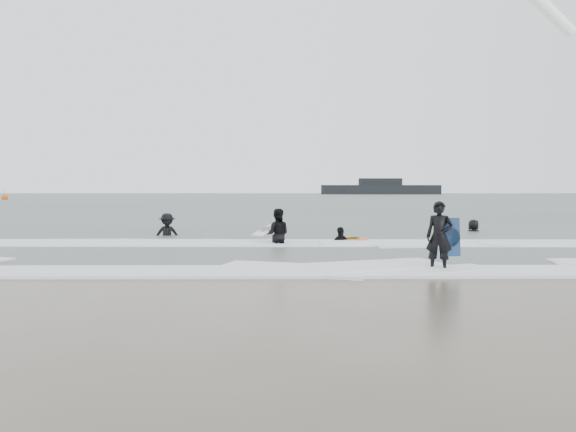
{
  "coord_description": "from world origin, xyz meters",
  "views": [
    {
      "loc": [
        0.18,
        -14.17,
        2.1
      ],
      "look_at": [
        0.0,
        5.0,
        1.1
      ],
      "focal_mm": 35.0,
      "sensor_mm": 36.0,
      "label": 1
    }
  ],
  "objects_px": {
    "surfer_wading": "(277,245)",
    "surfer_right_near": "(341,242)",
    "surfer_centre": "(439,271)",
    "surfer_right_far": "(473,232)",
    "vessel_horizon": "(380,189)",
    "buoy": "(5,197)",
    "surfer_breaker": "(167,237)"
  },
  "relations": [
    {
      "from": "surfer_breaker",
      "to": "vessel_horizon",
      "type": "height_order",
      "value": "vessel_horizon"
    },
    {
      "from": "surfer_right_far",
      "to": "buoy",
      "type": "bearing_deg",
      "value": -66.75
    },
    {
      "from": "surfer_wading",
      "to": "vessel_horizon",
      "type": "bearing_deg",
      "value": -97.21
    },
    {
      "from": "surfer_wading",
      "to": "buoy",
      "type": "bearing_deg",
      "value": -53.48
    },
    {
      "from": "surfer_centre",
      "to": "surfer_wading",
      "type": "relative_size",
      "value": 0.94
    },
    {
      "from": "surfer_wading",
      "to": "surfer_breaker",
      "type": "distance_m",
      "value": 5.76
    },
    {
      "from": "surfer_wading",
      "to": "surfer_right_far",
      "type": "bearing_deg",
      "value": -144.07
    },
    {
      "from": "surfer_right_near",
      "to": "vessel_horizon",
      "type": "height_order",
      "value": "vessel_horizon"
    },
    {
      "from": "surfer_breaker",
      "to": "buoy",
      "type": "relative_size",
      "value": 1.12
    },
    {
      "from": "surfer_wading",
      "to": "buoy",
      "type": "height_order",
      "value": "buoy"
    },
    {
      "from": "surfer_wading",
      "to": "vessel_horizon",
      "type": "xyz_separation_m",
      "value": [
        24.06,
        131.88,
        1.6
      ]
    },
    {
      "from": "surfer_wading",
      "to": "vessel_horizon",
      "type": "height_order",
      "value": "vessel_horizon"
    },
    {
      "from": "surfer_right_near",
      "to": "surfer_right_far",
      "type": "bearing_deg",
      "value": -171.94
    },
    {
      "from": "surfer_breaker",
      "to": "surfer_right_far",
      "type": "relative_size",
      "value": 1.05
    },
    {
      "from": "surfer_wading",
      "to": "buoy",
      "type": "xyz_separation_m",
      "value": [
        -45.47,
        68.98,
        0.42
      ]
    },
    {
      "from": "surfer_centre",
      "to": "surfer_right_far",
      "type": "bearing_deg",
      "value": 88.2
    },
    {
      "from": "surfer_wading",
      "to": "surfer_right_near",
      "type": "relative_size",
      "value": 1.08
    },
    {
      "from": "surfer_centre",
      "to": "surfer_right_near",
      "type": "bearing_deg",
      "value": 123.53
    },
    {
      "from": "surfer_wading",
      "to": "buoy",
      "type": "distance_m",
      "value": 82.62
    },
    {
      "from": "surfer_right_far",
      "to": "buoy",
      "type": "height_order",
      "value": "buoy"
    },
    {
      "from": "surfer_right_near",
      "to": "buoy",
      "type": "relative_size",
      "value": 1.05
    },
    {
      "from": "surfer_right_near",
      "to": "vessel_horizon",
      "type": "xyz_separation_m",
      "value": [
        21.67,
        130.66,
        1.6
      ]
    },
    {
      "from": "surfer_right_far",
      "to": "surfer_wading",
      "type": "bearing_deg",
      "value": 15.39
    },
    {
      "from": "vessel_horizon",
      "to": "surfer_wading",
      "type": "bearing_deg",
      "value": -100.34
    },
    {
      "from": "surfer_right_near",
      "to": "surfer_right_far",
      "type": "xyz_separation_m",
      "value": [
        6.47,
        4.5,
        0.0
      ]
    },
    {
      "from": "surfer_centre",
      "to": "vessel_horizon",
      "type": "bearing_deg",
      "value": 101.48
    },
    {
      "from": "vessel_horizon",
      "to": "surfer_centre",
      "type": "bearing_deg",
      "value": -98.19
    },
    {
      "from": "surfer_right_far",
      "to": "surfer_centre",
      "type": "bearing_deg",
      "value": 51.13
    },
    {
      "from": "surfer_right_far",
      "to": "surfer_right_near",
      "type": "bearing_deg",
      "value": 17.38
    },
    {
      "from": "surfer_right_far",
      "to": "vessel_horizon",
      "type": "relative_size",
      "value": 0.06
    },
    {
      "from": "surfer_breaker",
      "to": "vessel_horizon",
      "type": "bearing_deg",
      "value": 60.84
    },
    {
      "from": "surfer_right_near",
      "to": "vessel_horizon",
      "type": "bearing_deg",
      "value": -126.14
    }
  ]
}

